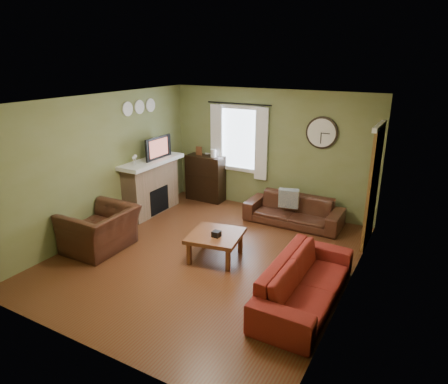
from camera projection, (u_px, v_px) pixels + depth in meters
The scene contains 31 objects.
floor at pixel (208, 256), 6.81m from camera, with size 4.60×5.20×0.00m, color #572D18.
ceiling at pixel (205, 101), 5.96m from camera, with size 4.60×5.20×0.00m, color white.
wall_left at pixel (101, 165), 7.44m from camera, with size 0.00×5.20×2.60m, color olive.
wall_right at pixel (353, 209), 5.33m from camera, with size 0.00×5.20×2.60m, color olive.
wall_back at pixel (270, 151), 8.54m from camera, with size 4.60×0.00×2.60m, color olive.
wall_front at pixel (79, 248), 4.24m from camera, with size 4.60×0.00×2.60m, color olive.
fireplace at pixel (151, 188), 8.55m from camera, with size 0.40×1.40×1.10m, color tan.
firebox at pixel (159, 200), 8.54m from camera, with size 0.04×0.60×0.55m, color black.
mantel at pixel (151, 161), 8.34m from camera, with size 0.58×1.60×0.08m, color white.
tv at pixel (156, 150), 8.39m from camera, with size 0.60×0.08×0.35m, color black.
tv_screen at pixel (158, 148), 8.33m from camera, with size 0.02×0.62×0.36m, color #994C3F.
medallion_left at pixel (128, 109), 7.79m from camera, with size 0.28×0.28×0.03m, color white.
medallion_mid at pixel (139, 107), 8.08m from camera, with size 0.28×0.28×0.03m, color white.
medallion_right at pixel (150, 105), 8.37m from camera, with size 0.28×0.28×0.03m, color white.
window_pane at pixel (240, 139), 8.78m from camera, with size 1.00×0.02×1.30m, color silver, non-canonical shape.
curtain_rod at pixel (239, 104), 8.44m from camera, with size 0.03×0.03×1.50m, color black.
curtain_left at pixel (216, 139), 8.96m from camera, with size 0.28×0.04×1.55m, color white.
curtain_right at pixel (261, 144), 8.46m from camera, with size 0.28×0.04×1.55m, color white.
wall_clock at pixel (322, 133), 7.83m from camera, with size 0.64×0.06×0.64m, color white, non-canonical shape.
door at pixel (373, 188), 6.96m from camera, with size 0.05×0.90×2.10m, color brown.
bookshelf at pixel (206, 178), 9.30m from camera, with size 0.89×0.38×1.06m, color black, non-canonical shape.
book at pixel (205, 157), 9.39m from camera, with size 0.16×0.22×0.02m, color brown.
sofa_brown at pixel (293, 210), 8.03m from camera, with size 1.93×0.75×0.56m, color #3C1E14.
pillow_left at pixel (289, 198), 7.92m from camera, with size 0.39×0.12×0.39m, color gray.
pillow_right at pixel (288, 198), 7.94m from camera, with size 0.38×0.12×0.38m, color gray.
sofa_red at pixel (305, 282), 5.46m from camera, with size 2.13×0.83×0.62m, color maroon.
armchair at pixel (100, 230), 6.94m from camera, with size 1.14×1.00×0.74m, color #3C1E14.
coffee_table at pixel (215, 246), 6.67m from camera, with size 0.83×0.83×0.45m, color brown, non-canonical shape.
tissue_box at pixel (216, 239), 6.51m from camera, with size 0.13×0.13×0.10m, color black.
wine_glass_a at pixel (134, 161), 7.84m from camera, with size 0.06×0.06×0.18m, color white, non-canonical shape.
wine_glass_b at pixel (136, 160), 7.88m from camera, with size 0.07×0.07×0.21m, color white, non-canonical shape.
Camera 1 is at (3.20, -5.18, 3.25)m, focal length 32.00 mm.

